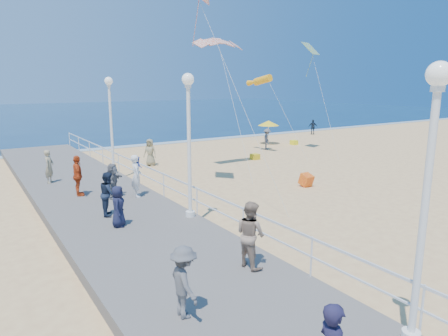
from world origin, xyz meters
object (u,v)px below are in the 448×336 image
spectator_1 (250,234)px  spectator_6 (49,166)px  toddler_held (138,167)px  spectator_5 (113,181)px  lamp_post_near (428,179)px  beach_walker_c (150,152)px  woman_holding_toddler (136,176)px  spectator_2 (184,282)px  beach_walker_b (313,127)px  spectator_7 (109,194)px  beach_walker_a (267,139)px  lamp_post_mid (189,131)px  spectator_3 (78,176)px  lamp_post_far (111,115)px  beach_chair_left (255,157)px  box_kite (306,181)px  beach_umbrella (268,123)px  spectator_4 (118,206)px  beach_chair_right (294,142)px

spectator_1 → spectator_6: size_ratio=1.10×
toddler_held → spectator_5: 1.24m
lamp_post_near → beach_walker_c: (3.35, 20.70, -2.77)m
woman_holding_toddler → spectator_2: bearing=178.2°
beach_walker_b → beach_walker_c: (-21.42, -6.14, 0.09)m
spectator_5 → spectator_7: spectator_7 is taller
spectator_5 → beach_walker_a: (15.80, 8.64, -0.31)m
woman_holding_toddler → spectator_7: size_ratio=1.13×
lamp_post_mid → spectator_3: 6.43m
lamp_post_far → beach_chair_left: 11.13m
box_kite → beach_walker_a: bearing=58.8°
spectator_7 → beach_chair_left: bearing=-39.2°
beach_walker_b → beach_umbrella: 9.18m
woman_holding_toddler → spectator_6: 5.58m
toddler_held → beach_chair_left: toddler_held is taller
spectator_4 → beach_chair_right: bearing=-30.0°
beach_umbrella → spectator_6: bearing=-162.0°
lamp_post_far → beach_walker_c: bearing=38.8°
lamp_post_mid → spectator_5: 5.03m
woman_holding_toddler → spectator_6: woman_holding_toddler is taller
toddler_held → beach_walker_b: size_ratio=0.58×
spectator_4 → beach_chair_left: bearing=-27.4°
spectator_2 → lamp_post_near: bearing=-129.9°
spectator_1 → box_kite: 10.95m
spectator_2 → spectator_5: spectator_2 is taller
lamp_post_near → woman_holding_toddler: bearing=93.0°
woman_holding_toddler → box_kite: (8.70, -1.78, -1.05)m
toddler_held → beach_umbrella: 19.98m
woman_holding_toddler → beach_chair_right: size_ratio=3.44×
beach_walker_c → lamp_post_near: bearing=-51.4°
lamp_post_near → spectator_7: size_ratio=3.17×
lamp_post_far → woman_holding_toddler: 5.79m
lamp_post_mid → box_kite: lamp_post_mid is taller
lamp_post_near → beach_chair_left: bearing=60.5°
spectator_4 → box_kite: spectator_4 is taller
beach_walker_a → toddler_held: bearing=166.5°
beach_walker_b → beach_umbrella: bearing=57.1°
beach_walker_c → beach_chair_right: 14.67m
spectator_5 → beach_walker_b: spectator_5 is taller
beach_umbrella → spectator_1: bearing=-130.6°
spectator_3 → beach_walker_c: bearing=-36.3°
lamp_post_mid → lamp_post_far: same height
spectator_6 → beach_walker_b: spectator_6 is taller
beach_walker_b → spectator_5: bearing=66.0°
lamp_post_near → lamp_post_mid: same height
beach_walker_b → spectator_4: bearing=70.9°
woman_holding_toddler → spectator_7: woman_holding_toddler is taller
lamp_post_mid → beach_walker_b: lamp_post_mid is taller
woman_holding_toddler → beach_chair_right: 20.98m
spectator_1 → beach_walker_a: (14.83, 17.34, -0.46)m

